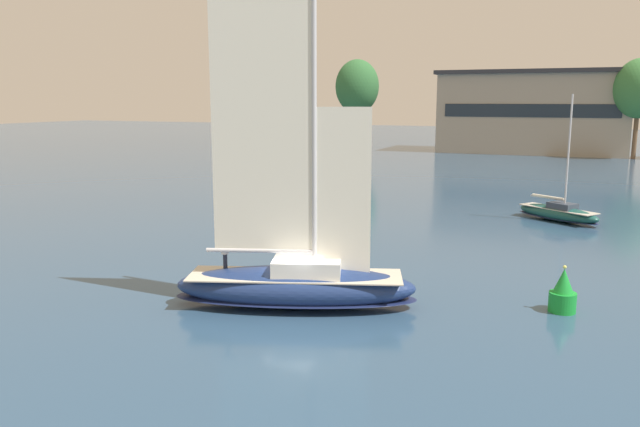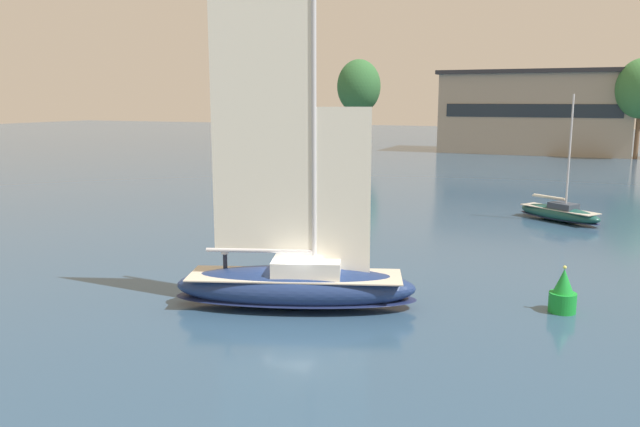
{
  "view_description": "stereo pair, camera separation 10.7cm",
  "coord_description": "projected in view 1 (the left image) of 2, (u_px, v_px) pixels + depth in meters",
  "views": [
    {
      "loc": [
        11.91,
        -25.44,
        9.6
      ],
      "look_at": [
        0.0,
        3.0,
        3.94
      ],
      "focal_mm": 35.0,
      "sensor_mm": 36.0,
      "label": 1
    },
    {
      "loc": [
        12.01,
        -25.4,
        9.6
      ],
      "look_at": [
        0.0,
        3.0,
        3.94
      ],
      "focal_mm": 35.0,
      "sensor_mm": 36.0,
      "label": 2
    }
  ],
  "objects": [
    {
      "name": "ground_plane",
      "position": [
        295.0,
        306.0,
        29.34
      ],
      "size": [
        400.0,
        400.0,
        0.0
      ],
      "primitive_type": "plane",
      "color": "#2D4C6B"
    },
    {
      "name": "waterfront_building",
      "position": [
        532.0,
        112.0,
        112.63
      ],
      "size": [
        33.12,
        15.34,
        14.66
      ],
      "color": "tan",
      "rests_on": "ground"
    },
    {
      "name": "tree_shore_left",
      "position": [
        357.0,
        87.0,
        118.69
      ],
      "size": [
        8.29,
        8.29,
        17.06
      ],
      "color": "brown",
      "rests_on": "ground"
    },
    {
      "name": "tree_shore_center",
      "position": [
        639.0,
        89.0,
        99.56
      ],
      "size": [
        7.81,
        7.81,
        16.07
      ],
      "color": "brown",
      "rests_on": "ground"
    },
    {
      "name": "sailboat_main",
      "position": [
        296.0,
        281.0,
        29.12
      ],
      "size": [
        11.77,
        6.71,
        15.6
      ],
      "color": "navy",
      "rests_on": "ground"
    },
    {
      "name": "sailboat_moored_near_marina",
      "position": [
        264.0,
        155.0,
        99.72
      ],
      "size": [
        6.56,
        8.82,
        12.07
      ],
      "color": "#232328",
      "rests_on": "ground"
    },
    {
      "name": "sailboat_moored_mid_channel",
      "position": [
        558.0,
        213.0,
        49.78
      ],
      "size": [
        7.14,
        5.78,
        10.0
      ],
      "color": "#194C47",
      "rests_on": "ground"
    },
    {
      "name": "channel_buoy",
      "position": [
        563.0,
        293.0,
        28.44
      ],
      "size": [
        1.22,
        1.22,
        2.19
      ],
      "color": "green",
      "rests_on": "ground"
    }
  ]
}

